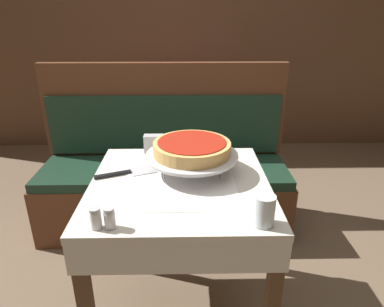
# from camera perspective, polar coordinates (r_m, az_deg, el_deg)

# --- Properties ---
(dining_table_front) EXTENTS (0.76, 0.76, 0.74)m
(dining_table_front) POSITION_cam_1_polar(r_m,az_deg,el_deg) (1.51, -2.02, -8.15)
(dining_table_front) COLOR beige
(dining_table_front) RESTS_ON ground_plane
(dining_table_rear) EXTENTS (0.78, 0.78, 0.74)m
(dining_table_rear) POSITION_cam_1_polar(r_m,az_deg,el_deg) (3.19, -3.76, 8.63)
(dining_table_rear) COLOR red
(dining_table_rear) RESTS_ON ground_plane
(booth_bench) EXTENTS (1.64, 0.52, 1.10)m
(booth_bench) POSITION_cam_1_polar(r_m,az_deg,el_deg) (2.37, -4.50, -4.85)
(booth_bench) COLOR brown
(booth_bench) RESTS_ON ground_plane
(back_wall_panel) EXTENTS (6.00, 0.04, 2.40)m
(back_wall_panel) POSITION_cam_1_polar(r_m,az_deg,el_deg) (3.65, -1.61, 19.53)
(back_wall_panel) COLOR brown
(back_wall_panel) RESTS_ON ground_plane
(pizza_pan_stand) EXTENTS (0.41, 0.41, 0.09)m
(pizza_pan_stand) POSITION_cam_1_polar(r_m,az_deg,el_deg) (1.52, -0.02, -0.42)
(pizza_pan_stand) COLOR #ADADB2
(pizza_pan_stand) RESTS_ON dining_table_front
(deep_dish_pizza) EXTENTS (0.34, 0.34, 0.06)m
(deep_dish_pizza) POSITION_cam_1_polar(r_m,az_deg,el_deg) (1.50, -0.02, 0.96)
(deep_dish_pizza) COLOR tan
(deep_dish_pizza) RESTS_ON pizza_pan_stand
(pizza_server) EXTENTS (0.27, 0.15, 0.01)m
(pizza_server) POSITION_cam_1_polar(r_m,az_deg,el_deg) (1.56, -10.56, -3.07)
(pizza_server) COLOR #BCBCC1
(pizza_server) RESTS_ON dining_table_front
(water_glass_near) EXTENTS (0.07, 0.07, 0.11)m
(water_glass_near) POSITION_cam_1_polar(r_m,az_deg,el_deg) (1.19, 11.93, -9.21)
(water_glass_near) COLOR silver
(water_glass_near) RESTS_ON dining_table_front
(salt_shaker) EXTENTS (0.04, 0.04, 0.07)m
(salt_shaker) POSITION_cam_1_polar(r_m,az_deg,el_deg) (1.20, -15.77, -10.32)
(salt_shaker) COLOR silver
(salt_shaker) RESTS_ON dining_table_front
(pepper_shaker) EXTENTS (0.04, 0.04, 0.07)m
(pepper_shaker) POSITION_cam_1_polar(r_m,az_deg,el_deg) (1.19, -13.57, -10.41)
(pepper_shaker) COLOR silver
(pepper_shaker) RESTS_ON dining_table_front
(napkin_holder) EXTENTS (0.10, 0.05, 0.09)m
(napkin_holder) POSITION_cam_1_polar(r_m,az_deg,el_deg) (1.75, -6.35, 1.66)
(napkin_holder) COLOR #B2B2B7
(napkin_holder) RESTS_ON dining_table_front
(condiment_caddy) EXTENTS (0.13, 0.13, 0.15)m
(condiment_caddy) POSITION_cam_1_polar(r_m,az_deg,el_deg) (3.11, -4.49, 10.95)
(condiment_caddy) COLOR black
(condiment_caddy) RESTS_ON dining_table_rear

